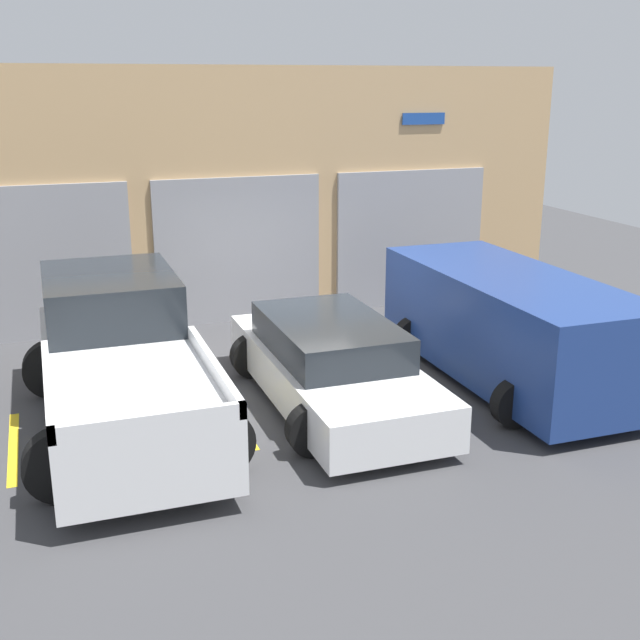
# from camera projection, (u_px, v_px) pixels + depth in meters

# --- Properties ---
(ground_plane) EXTENTS (28.00, 28.00, 0.00)m
(ground_plane) POSITION_uv_depth(u_px,v_px,m) (298.00, 369.00, 12.75)
(ground_plane) COLOR #3D3D3F
(shophouse_building) EXTENTS (12.88, 0.68, 4.67)m
(shophouse_building) POSITION_uv_depth(u_px,v_px,m) (243.00, 198.00, 15.06)
(shophouse_building) COLOR tan
(shophouse_building) RESTS_ON ground
(pickup_truck) EXTENTS (2.56, 5.13, 1.82)m
(pickup_truck) POSITION_uv_depth(u_px,v_px,m) (121.00, 362.00, 10.52)
(pickup_truck) COLOR white
(pickup_truck) RESTS_ON ground
(sedan_white) EXTENTS (2.22, 4.65, 1.22)m
(sedan_white) POSITION_uv_depth(u_px,v_px,m) (331.00, 364.00, 11.23)
(sedan_white) COLOR white
(sedan_white) RESTS_ON ground
(sedan_side) EXTENTS (2.29, 4.93, 1.66)m
(sedan_side) POSITION_uv_depth(u_px,v_px,m) (509.00, 324.00, 12.02)
(sedan_side) COLOR navy
(sedan_side) RESTS_ON ground
(parking_stripe_far_left) EXTENTS (0.12, 2.20, 0.01)m
(parking_stripe_far_left) POSITION_uv_depth(u_px,v_px,m) (13.00, 447.00, 10.01)
(parking_stripe_far_left) COLOR gold
(parking_stripe_far_left) RESTS_ON ground
(parking_stripe_left) EXTENTS (0.12, 2.20, 0.01)m
(parking_stripe_left) POSITION_uv_depth(u_px,v_px,m) (234.00, 417.00, 10.92)
(parking_stripe_left) COLOR gold
(parking_stripe_left) RESTS_ON ground
(parking_stripe_centre) EXTENTS (0.12, 2.20, 0.01)m
(parking_stripe_centre) POSITION_uv_depth(u_px,v_px,m) (422.00, 391.00, 11.82)
(parking_stripe_centre) COLOR gold
(parking_stripe_centre) RESTS_ON ground
(parking_stripe_right) EXTENTS (0.12, 2.20, 0.01)m
(parking_stripe_right) POSITION_uv_depth(u_px,v_px,m) (582.00, 369.00, 12.72)
(parking_stripe_right) COLOR gold
(parking_stripe_right) RESTS_ON ground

